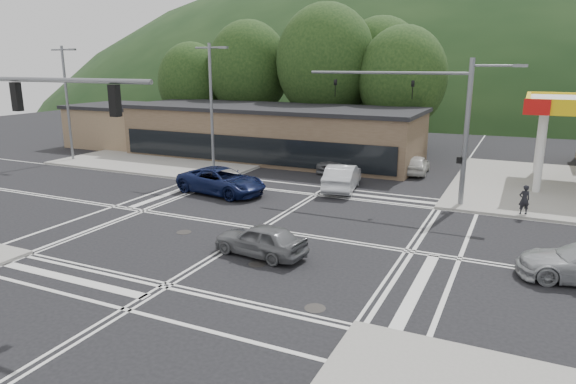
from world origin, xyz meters
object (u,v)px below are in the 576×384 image
at_px(car_blue_west, 222,181).
at_px(pedestrian, 524,200).
at_px(car_queue_b, 417,165).
at_px(car_northbound, 342,160).
at_px(car_queue_a, 342,177).
at_px(car_grey_center, 260,240).

bearing_deg(car_blue_west, pedestrian, -72.48).
height_order(car_queue_b, car_northbound, car_northbound).
bearing_deg(car_blue_west, car_northbound, -14.75).
bearing_deg(car_queue_b, car_queue_a, 60.27).
relative_size(car_blue_west, car_queue_a, 1.14).
xyz_separation_m(car_queue_a, car_queue_b, (3.24, 6.79, -0.15)).
bearing_deg(car_grey_center, car_queue_b, 179.49).
xyz_separation_m(car_blue_west, car_grey_center, (6.97, -8.07, -0.11)).
relative_size(car_grey_center, car_northbound, 0.76).
bearing_deg(car_queue_a, pedestrian, 162.12).
height_order(car_blue_west, car_northbound, car_blue_west).
xyz_separation_m(car_northbound, pedestrian, (12.39, -7.25, 0.16)).
height_order(car_grey_center, car_queue_a, car_queue_a).
distance_m(car_grey_center, car_queue_b, 19.04).
bearing_deg(car_northbound, pedestrian, -24.57).
xyz_separation_m(car_queue_a, car_northbound, (-2.01, 5.75, -0.05)).
bearing_deg(car_blue_west, car_grey_center, -130.21).
bearing_deg(car_northbound, car_queue_a, -64.95).
distance_m(car_queue_b, car_northbound, 5.35).
height_order(car_blue_west, pedestrian, pedestrian).
height_order(car_queue_a, pedestrian, pedestrian).
bearing_deg(car_northbound, car_grey_center, -75.68).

